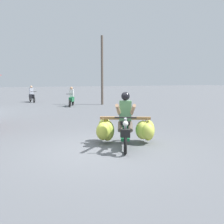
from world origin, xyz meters
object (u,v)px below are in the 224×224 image
(motorbike_distant_ahead_left, at_px, (72,98))
(utility_pole, at_px, (102,71))
(motorbike_distant_ahead_right, at_px, (32,95))
(motorbike_main_loaded, at_px, (127,128))

(motorbike_distant_ahead_left, xyz_separation_m, utility_pole, (2.44, 0.26, 2.01))
(motorbike_distant_ahead_left, relative_size, motorbike_distant_ahead_right, 0.95)
(motorbike_distant_ahead_right, bearing_deg, utility_pole, -40.25)
(motorbike_distant_ahead_left, height_order, utility_pole, utility_pole)
(motorbike_distant_ahead_left, distance_m, utility_pole, 3.18)
(motorbike_main_loaded, xyz_separation_m, motorbike_distant_ahead_left, (0.73, 10.86, 0.08))
(motorbike_distant_ahead_left, bearing_deg, motorbike_distant_ahead_right, 119.11)
(motorbike_main_loaded, bearing_deg, utility_pole, 74.10)
(motorbike_distant_ahead_right, xyz_separation_m, utility_pole, (4.90, -4.15, 2.01))
(motorbike_main_loaded, height_order, motorbike_distant_ahead_left, motorbike_main_loaded)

